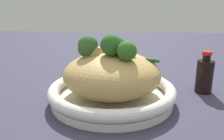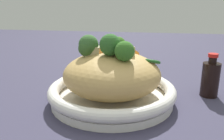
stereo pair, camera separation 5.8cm
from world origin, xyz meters
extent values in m
plane|color=#38354C|center=(0.00, 0.00, 0.00)|extent=(3.00, 3.00, 0.00)
cylinder|color=white|center=(0.00, 0.00, 0.01)|extent=(0.31, 0.31, 0.02)
torus|color=white|center=(0.00, 0.00, 0.03)|extent=(0.33, 0.33, 0.03)
ellipsoid|color=tan|center=(0.00, 0.00, 0.07)|extent=(0.25, 0.25, 0.11)
torus|color=tan|center=(0.00, 0.06, 0.10)|extent=(0.08, 0.08, 0.02)
torus|color=tan|center=(0.03, 0.02, 0.11)|extent=(0.06, 0.06, 0.02)
torus|color=tan|center=(-0.06, 0.00, 0.10)|extent=(0.06, 0.06, 0.01)
cone|color=#9DBC71|center=(0.01, 0.02, 0.13)|extent=(0.02, 0.02, 0.02)
sphere|color=#386E22|center=(0.01, 0.02, 0.15)|extent=(0.04, 0.04, 0.04)
cone|color=#97C36D|center=(0.04, -0.05, 0.12)|extent=(0.03, 0.03, 0.02)
sphere|color=#356D25|center=(0.04, -0.05, 0.14)|extent=(0.06, 0.06, 0.05)
cone|color=#A2C27B|center=(-0.06, 0.00, 0.12)|extent=(0.03, 0.03, 0.02)
sphere|color=#386530|center=(-0.06, 0.00, 0.15)|extent=(0.06, 0.06, 0.05)
cone|color=#9EBC6D|center=(0.00, -0.02, 0.13)|extent=(0.03, 0.03, 0.02)
sphere|color=#2E6228|center=(0.00, -0.02, 0.15)|extent=(0.07, 0.07, 0.05)
cone|color=#9FB673|center=(-0.06, -0.01, 0.12)|extent=(0.03, 0.03, 0.01)
sphere|color=#345D28|center=(-0.06, -0.01, 0.14)|extent=(0.05, 0.05, 0.04)
cylinder|color=orange|center=(0.03, -0.02, 0.13)|extent=(0.03, 0.02, 0.02)
cylinder|color=orange|center=(0.05, 0.09, 0.10)|extent=(0.03, 0.03, 0.03)
cylinder|color=orange|center=(-0.03, 0.00, 0.13)|extent=(0.03, 0.03, 0.02)
cylinder|color=beige|center=(0.10, 0.01, 0.11)|extent=(0.04, 0.04, 0.02)
torus|color=#245D26|center=(0.10, 0.01, 0.11)|extent=(0.05, 0.05, 0.02)
cylinder|color=beige|center=(0.01, 0.02, 0.13)|extent=(0.05, 0.05, 0.02)
torus|color=#2A5523|center=(0.01, 0.02, 0.13)|extent=(0.06, 0.06, 0.02)
cube|color=#D2BE89|center=(0.03, 0.00, 0.13)|extent=(0.05, 0.05, 0.03)
cube|color=#CFBE8A|center=(-0.05, 0.00, 0.13)|extent=(0.04, 0.04, 0.03)
cylinder|color=black|center=(0.26, 0.08, 0.05)|extent=(0.05, 0.05, 0.09)
cylinder|color=black|center=(0.26, 0.08, 0.10)|extent=(0.02, 0.02, 0.02)
cylinder|color=red|center=(0.26, 0.08, 0.11)|extent=(0.03, 0.03, 0.01)
camera|label=1|loc=(0.04, -0.55, 0.25)|focal=36.80mm
camera|label=2|loc=(0.10, -0.55, 0.25)|focal=36.80mm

